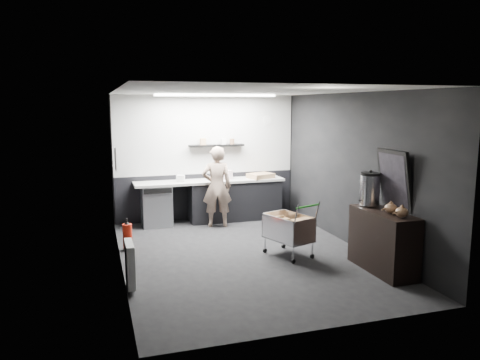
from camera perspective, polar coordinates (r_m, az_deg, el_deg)
name	(u,v)px	position (r m, az deg, el deg)	size (l,w,h in m)	color
floor	(245,255)	(7.92, 0.62, -9.14)	(5.50, 5.50, 0.00)	black
ceiling	(245,91)	(7.52, 0.65, 10.78)	(5.50, 5.50, 0.00)	silver
wall_back	(206,158)	(10.23, -4.13, 2.75)	(5.50, 5.50, 0.00)	black
wall_front	(324,212)	(5.11, 10.23, -3.85)	(5.50, 5.50, 0.00)	black
wall_left	(119,181)	(7.25, -14.58, -0.16)	(5.50, 5.50, 0.00)	black
wall_right	(354,170)	(8.43, 13.67, 1.15)	(5.50, 5.50, 0.00)	black
kitchen_wall_panel	(206,135)	(10.17, -4.13, 5.54)	(3.95, 0.02, 1.70)	#BABAB5
dado_panel	(207,196)	(10.34, -4.05, -1.94)	(3.95, 0.02, 1.00)	black
floating_shelf	(217,145)	(10.13, -2.87, 4.23)	(1.20, 0.22, 0.04)	black
wall_clock	(267,120)	(10.56, 3.34, 7.31)	(0.20, 0.20, 0.03)	silver
poster	(115,159)	(8.51, -14.95, 2.53)	(0.02, 0.30, 0.40)	white
poster_red_band	(116,155)	(8.50, -14.93, 2.99)	(0.01, 0.22, 0.10)	red
radiator	(130,264)	(6.62, -13.29, -9.93)	(0.10, 0.50, 0.60)	silver
ceiling_strip	(216,95)	(9.30, -2.93, 10.27)	(2.40, 0.20, 0.04)	white
prep_counter	(216,200)	(10.09, -2.89, -2.46)	(3.20, 0.61, 0.90)	black
person	(217,187)	(9.57, -2.84, -0.82)	(0.61, 0.40, 1.66)	beige
shopping_cart	(288,230)	(7.82, 5.91, -6.05)	(0.76, 1.01, 0.93)	silver
sideboard	(383,233)	(7.40, 17.01, -6.18)	(0.52, 1.22, 1.83)	black
fire_extinguisher	(127,235)	(8.36, -13.56, -6.56)	(0.16, 0.16, 0.53)	red
cardboard_box	(261,176)	(10.24, 2.54, 0.52)	(0.51, 0.39, 0.10)	#A68159
pink_tub	(228,175)	(10.06, -1.44, 0.64)	(0.19, 0.19, 0.19)	beige
white_container	(181,179)	(9.79, -7.25, 0.18)	(0.16, 0.13, 0.14)	silver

